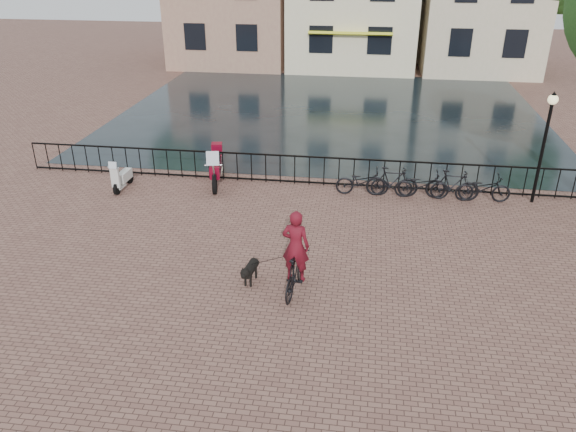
# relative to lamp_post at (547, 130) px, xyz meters

# --- Properties ---
(ground) EXTENTS (100.00, 100.00, 0.00)m
(ground) POSITION_rel_lamp_post_xyz_m (-7.20, -7.60, -2.38)
(ground) COLOR brown
(ground) RESTS_ON ground
(canal_water) EXTENTS (20.00, 20.00, 0.00)m
(canal_water) POSITION_rel_lamp_post_xyz_m (-7.20, 9.70, -2.38)
(canal_water) COLOR black
(canal_water) RESTS_ON ground
(railing) EXTENTS (20.00, 0.05, 1.02)m
(railing) POSITION_rel_lamp_post_xyz_m (-7.20, 0.40, -1.87)
(railing) COLOR black
(railing) RESTS_ON ground
(lamp_post) EXTENTS (0.30, 0.30, 3.45)m
(lamp_post) POSITION_rel_lamp_post_xyz_m (0.00, 0.00, 0.00)
(lamp_post) COLOR black
(lamp_post) RESTS_ON ground
(cyclist) EXTENTS (0.83, 1.84, 2.45)m
(cyclist) POSITION_rel_lamp_post_xyz_m (-6.79, -6.16, -1.45)
(cyclist) COLOR black
(cyclist) RESTS_ON ground
(dog) EXTENTS (0.40, 0.92, 0.60)m
(dog) POSITION_rel_lamp_post_xyz_m (-7.92, -5.92, -2.08)
(dog) COLOR black
(dog) RESTS_ON ground
(motorcycle) EXTENTS (0.91, 2.20, 1.53)m
(motorcycle) POSITION_rel_lamp_post_xyz_m (-10.34, -0.02, -1.61)
(motorcycle) COLOR maroon
(motorcycle) RESTS_ON ground
(scooter) EXTENTS (0.40, 1.28, 1.18)m
(scooter) POSITION_rel_lamp_post_xyz_m (-13.32, -0.86, -1.79)
(scooter) COLOR beige
(scooter) RESTS_ON ground
(parked_bike_0) EXTENTS (1.75, 0.69, 0.90)m
(parked_bike_0) POSITION_rel_lamp_post_xyz_m (-5.40, -0.20, -1.93)
(parked_bike_0) COLOR black
(parked_bike_0) RESTS_ON ground
(parked_bike_1) EXTENTS (1.67, 0.51, 1.00)m
(parked_bike_1) POSITION_rel_lamp_post_xyz_m (-4.45, -0.20, -1.88)
(parked_bike_1) COLOR black
(parked_bike_1) RESTS_ON ground
(parked_bike_2) EXTENTS (1.73, 0.63, 0.90)m
(parked_bike_2) POSITION_rel_lamp_post_xyz_m (-3.50, -0.20, -1.93)
(parked_bike_2) COLOR black
(parked_bike_2) RESTS_ON ground
(parked_bike_3) EXTENTS (1.69, 0.58, 1.00)m
(parked_bike_3) POSITION_rel_lamp_post_xyz_m (-2.55, -0.20, -1.88)
(parked_bike_3) COLOR black
(parked_bike_3) RESTS_ON ground
(parked_bike_4) EXTENTS (1.75, 0.70, 0.90)m
(parked_bike_4) POSITION_rel_lamp_post_xyz_m (-1.60, -0.20, -1.93)
(parked_bike_4) COLOR black
(parked_bike_4) RESTS_ON ground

